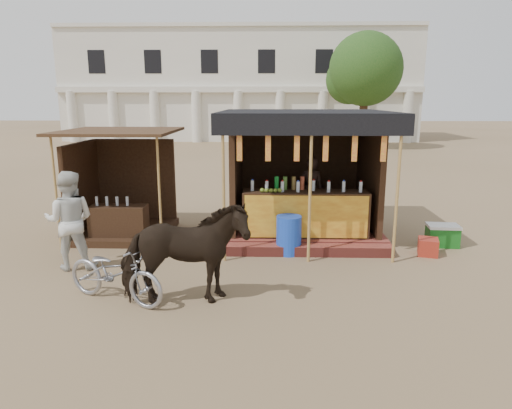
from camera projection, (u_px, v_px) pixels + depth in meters
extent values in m
plane|color=#846B4C|center=(253.00, 295.00, 7.23)|extent=(120.00, 120.00, 0.00)
cube|color=brown|center=(301.00, 228.00, 10.59)|extent=(3.40, 2.80, 0.22)
cube|color=brown|center=(307.00, 250.00, 9.08)|extent=(3.40, 0.35, 0.20)
cube|color=#372314|center=(305.00, 213.00, 9.53)|extent=(2.60, 0.55, 0.95)
cube|color=#B86715|center=(306.00, 217.00, 9.25)|extent=(2.50, 0.02, 0.88)
cube|color=#372314|center=(299.00, 162.00, 11.50)|extent=(3.00, 0.12, 2.50)
cube|color=#372314|center=(236.00, 170.00, 10.33)|extent=(0.12, 2.50, 2.50)
cube|color=#372314|center=(370.00, 170.00, 10.24)|extent=(0.12, 2.50, 2.50)
cube|color=black|center=(305.00, 112.00, 9.80)|extent=(3.60, 3.60, 0.06)
cube|color=black|center=(312.00, 125.00, 8.11)|extent=(3.60, 0.06, 0.36)
cylinder|color=tan|center=(224.00, 190.00, 8.45)|extent=(0.06, 0.06, 2.75)
cylinder|color=tan|center=(310.00, 191.00, 8.40)|extent=(0.06, 0.06, 2.75)
cylinder|color=tan|center=(397.00, 191.00, 8.36)|extent=(0.06, 0.06, 2.75)
cube|color=red|center=(239.00, 146.00, 8.26)|extent=(0.10, 0.02, 0.55)
cube|color=red|center=(268.00, 146.00, 8.24)|extent=(0.10, 0.02, 0.55)
cube|color=red|center=(297.00, 146.00, 8.23)|extent=(0.10, 0.02, 0.55)
cube|color=red|center=(326.00, 146.00, 8.21)|extent=(0.10, 0.02, 0.55)
cube|color=red|center=(355.00, 146.00, 8.20)|extent=(0.10, 0.02, 0.55)
cube|color=red|center=(384.00, 146.00, 8.18)|extent=(0.10, 0.02, 0.55)
imported|color=black|center=(311.00, 190.00, 10.48)|extent=(0.57, 0.39, 1.52)
cube|color=#372314|center=(127.00, 232.00, 10.42)|extent=(2.00, 2.00, 0.15)
cube|color=#372314|center=(136.00, 182.00, 11.12)|extent=(1.90, 0.10, 2.10)
cube|color=#372314|center=(82.00, 189.00, 10.23)|extent=(0.10, 1.90, 2.10)
cube|color=#472D19|center=(119.00, 131.00, 9.81)|extent=(2.40, 2.40, 0.06)
cylinder|color=tan|center=(56.00, 193.00, 9.18)|extent=(0.05, 0.05, 2.35)
cylinder|color=tan|center=(160.00, 194.00, 9.12)|extent=(0.05, 0.05, 2.35)
cube|color=#372314|center=(119.00, 224.00, 9.86)|extent=(1.20, 0.50, 0.80)
imported|color=black|center=(184.00, 255.00, 6.70)|extent=(2.01, 1.21, 1.59)
imported|color=#94969D|center=(115.00, 273.00, 6.90)|extent=(1.85, 1.26, 0.92)
imported|color=silver|center=(70.00, 221.00, 8.19)|extent=(0.96, 0.80, 1.80)
cylinder|color=blue|center=(289.00, 235.00, 9.08)|extent=(0.55, 0.55, 0.78)
cube|color=maroon|center=(428.00, 247.00, 9.05)|extent=(0.46, 0.49, 0.33)
cube|color=#16651A|center=(442.00, 237.00, 9.61)|extent=(0.65, 0.46, 0.40)
cube|color=white|center=(443.00, 226.00, 9.56)|extent=(0.67, 0.48, 0.06)
cube|color=silver|center=(241.00, 86.00, 35.61)|extent=(26.00, 7.00, 8.00)
cube|color=silver|center=(238.00, 89.00, 32.17)|extent=(26.00, 0.50, 0.40)
cube|color=silver|center=(238.00, 24.00, 31.28)|extent=(26.00, 0.30, 0.25)
cylinder|color=silver|center=(73.00, 117.00, 32.94)|extent=(0.70, 0.70, 3.60)
cylinder|color=silver|center=(114.00, 117.00, 32.85)|extent=(0.70, 0.70, 3.60)
cylinder|color=silver|center=(155.00, 117.00, 32.77)|extent=(0.70, 0.70, 3.60)
cylinder|color=silver|center=(197.00, 117.00, 32.68)|extent=(0.70, 0.70, 3.60)
cylinder|color=silver|center=(238.00, 117.00, 32.60)|extent=(0.70, 0.70, 3.60)
cylinder|color=silver|center=(280.00, 117.00, 32.51)|extent=(0.70, 0.70, 3.60)
cylinder|color=silver|center=(322.00, 117.00, 32.42)|extent=(0.70, 0.70, 3.60)
cylinder|color=silver|center=(365.00, 117.00, 32.34)|extent=(0.70, 0.70, 3.60)
cylinder|color=silver|center=(407.00, 117.00, 32.25)|extent=(0.70, 0.70, 3.60)
cylinder|color=#382314|center=(363.00, 116.00, 28.04)|extent=(0.50, 0.50, 4.00)
sphere|color=#35541C|center=(366.00, 69.00, 27.40)|extent=(4.40, 4.40, 4.40)
sphere|color=#35541C|center=(350.00, 80.00, 28.15)|extent=(2.99, 2.99, 2.99)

